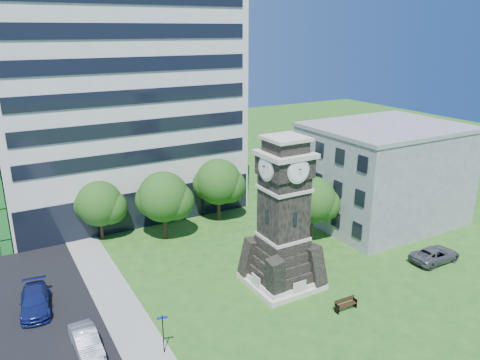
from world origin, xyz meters
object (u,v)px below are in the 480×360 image
car_street_north (35,301)px  car_east_lot (435,255)px  park_bench (346,304)px  street_sign (163,330)px  car_street_mid (86,341)px  clock_tower (283,223)px

car_street_north → car_east_lot: bearing=-9.6°
park_bench → street_sign: 13.60m
car_street_mid → street_sign: size_ratio=1.49×
car_east_lot → park_bench: 12.21m
car_street_north → car_street_mid: bearing=-64.2°
car_east_lot → car_street_north: bearing=73.9°
street_sign → car_east_lot: bearing=12.7°
car_street_north → clock_tower: bearing=-10.9°
clock_tower → street_sign: clock_tower is taller
car_street_mid → car_street_north: bearing=107.1°
car_street_mid → car_street_north: car_street_north is taller
park_bench → street_sign: (-13.39, 2.01, 1.25)m
car_east_lot → park_bench: (-12.07, -1.84, -0.17)m
car_street_north → park_bench: 22.87m
car_street_mid → car_street_north: 6.97m
car_street_mid → park_bench: car_street_mid is taller
car_east_lot → street_sign: size_ratio=1.73×
car_street_north → car_east_lot: (31.95, -9.46, -0.05)m
car_street_mid → car_east_lot: bearing=-7.3°
car_street_mid → park_bench: 18.25m
car_east_lot → street_sign: street_sign is taller
clock_tower → car_street_mid: 16.38m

